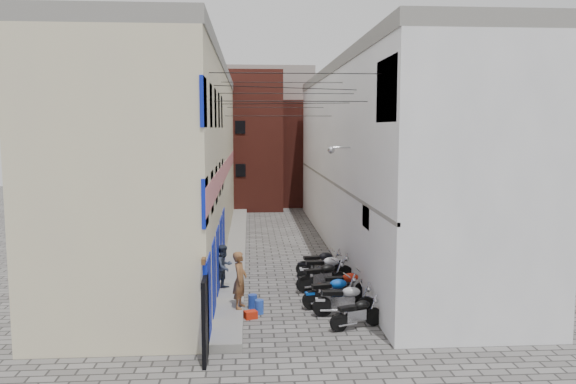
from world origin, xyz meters
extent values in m
plane|color=#555250|center=(0.00, 0.00, 0.00)|extent=(90.00, 90.00, 0.00)
cube|color=gray|center=(-2.05, 13.00, 0.12)|extent=(0.90, 26.00, 0.25)
cube|color=beige|center=(-5.00, 13.00, 4.25)|extent=(5.00, 26.00, 8.50)
cube|color=#D7797D|center=(-2.54, 13.00, 4.00)|extent=(0.10, 26.00, 0.80)
cube|color=#0B1CAA|center=(-2.53, 4.90, 1.30)|extent=(0.12, 10.20, 2.40)
cube|color=#0B1CAA|center=(-2.55, 4.90, 5.30)|extent=(0.10, 10.20, 4.00)
cube|color=gray|center=(-5.00, 13.00, 8.75)|extent=(5.10, 26.00, 0.50)
cube|color=black|center=(-2.52, -0.40, 1.10)|extent=(0.10, 1.20, 2.20)
cube|color=silver|center=(5.00, 13.00, 4.25)|extent=(5.00, 26.00, 8.50)
cube|color=#0B1CAA|center=(2.55, 1.50, 7.00)|extent=(0.10, 2.40, 1.80)
cube|color=white|center=(2.56, 4.00, 3.00)|extent=(0.08, 1.00, 0.70)
cylinder|color=#B2B2B7|center=(2.15, 7.00, 5.20)|extent=(0.80, 0.06, 0.06)
sphere|color=#B2B2B7|center=(1.75, 7.00, 5.10)|extent=(0.28, 0.28, 0.28)
cube|color=gray|center=(5.00, 13.00, 8.75)|extent=(5.10, 26.00, 0.50)
cube|color=gray|center=(2.54, 13.00, 3.40)|extent=(0.10, 26.00, 0.12)
cube|color=maroon|center=(-2.00, 28.00, 5.00)|extent=(6.00, 6.00, 10.00)
cube|color=maroon|center=(3.00, 30.00, 4.00)|extent=(5.00, 6.00, 8.00)
cube|color=gray|center=(0.00, 34.00, 5.50)|extent=(8.00, 5.00, 11.00)
cube|color=black|center=(0.00, 25.20, 1.20)|extent=(2.00, 0.30, 2.40)
cylinder|color=black|center=(0.00, 2.00, 7.50)|extent=(5.20, 0.02, 0.02)
cylinder|color=black|center=(0.00, 4.00, 6.80)|extent=(5.20, 0.02, 0.02)
cylinder|color=black|center=(0.00, 6.50, 7.20)|extent=(5.20, 0.02, 0.02)
cylinder|color=black|center=(0.00, 9.00, 7.80)|extent=(5.20, 0.02, 0.02)
cylinder|color=black|center=(0.00, 12.00, 6.50)|extent=(5.20, 0.02, 0.02)
cylinder|color=black|center=(0.00, 15.00, 7.00)|extent=(5.20, 0.02, 0.02)
cylinder|color=black|center=(0.00, 5.00, 7.30)|extent=(5.65, 2.07, 0.02)
cylinder|color=black|center=(0.00, 8.00, 6.90)|extent=(5.80, 1.58, 0.02)
imported|color=brown|center=(-1.70, 3.05, 1.16)|extent=(0.57, 0.74, 1.82)
imported|color=#2E3646|center=(-2.30, 5.25, 1.04)|extent=(0.96, 0.98, 1.59)
cylinder|color=blue|center=(-1.09, 3.16, 0.23)|extent=(0.31, 0.31, 0.45)
cylinder|color=#2241AC|center=(-1.30, 3.71, 0.23)|extent=(0.32, 0.32, 0.46)
cube|color=red|center=(-1.37, 2.73, 0.12)|extent=(0.46, 0.40, 0.24)
camera|label=1|loc=(-1.36, -14.32, 5.93)|focal=35.00mm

